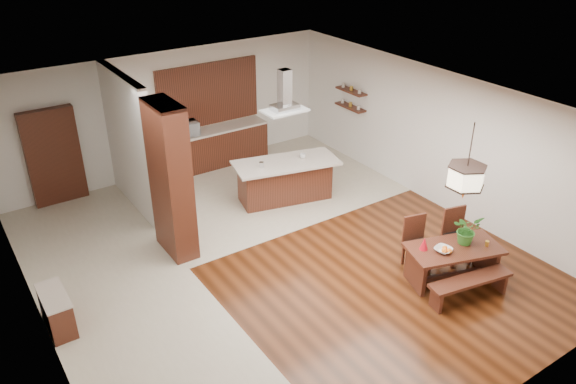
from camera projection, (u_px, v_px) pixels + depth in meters
room_shell at (273, 154)px, 9.45m from camera, size 9.00×9.04×2.92m
tile_hallway at (131, 309)px, 9.05m from camera, size 2.50×9.00×0.01m
tile_kitchen at (262, 187)px, 12.86m from camera, size 5.50×4.00×0.01m
soffit_band at (273, 107)px, 9.07m from camera, size 8.00×9.00×0.02m
partition_pier at (171, 181)px, 9.93m from camera, size 0.45×1.00×2.90m
partition_stub at (129, 143)px, 11.47m from camera, size 0.18×2.40×2.90m
hallway_console at (57, 311)px, 8.53m from camera, size 0.37×0.88×0.63m
hallway_doorway at (54, 157)px, 11.82m from camera, size 1.10×0.20×2.10m
rear_counter at (216, 147)px, 13.77m from camera, size 2.60×0.62×0.95m
kitchen_window at (208, 94)px, 13.37m from camera, size 2.60×0.08×1.50m
shelf_lower at (350, 107)px, 13.58m from camera, size 0.26×0.90×0.04m
shelf_upper at (351, 91)px, 13.40m from camera, size 0.26×0.90×0.04m
dining_table at (453, 256)px, 9.55m from camera, size 1.75×1.24×0.66m
dining_bench at (469, 289)px, 9.19m from camera, size 1.52×0.60×0.42m
dining_chair_left at (418, 244)px, 9.86m from camera, size 0.53×0.53×0.98m
dining_chair_right at (458, 237)px, 10.05m from camera, size 0.54×0.54×1.01m
pendant_lantern at (468, 162)px, 8.73m from camera, size 0.64×0.64×1.31m
foliage_plant at (467, 230)px, 9.48m from camera, size 0.47×0.41×0.52m
fruit_bowl at (443, 250)px, 9.34m from camera, size 0.33×0.33×0.07m
napkin_cone at (424, 244)px, 9.36m from camera, size 0.15×0.15×0.22m
gold_ornament at (487, 243)px, 9.49m from camera, size 0.09×0.09×0.09m
kitchen_island at (285, 180)px, 12.16m from camera, size 2.39×1.46×0.92m
range_hood at (285, 91)px, 11.23m from camera, size 0.90×0.55×0.87m
island_cup at (303, 156)px, 12.06m from camera, size 0.16×0.16×0.10m
microwave at (185, 129)px, 13.06m from camera, size 0.62×0.45×0.33m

